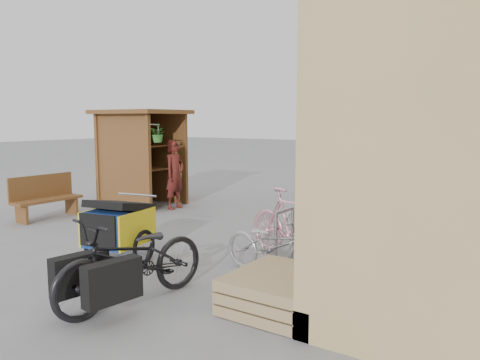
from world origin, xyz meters
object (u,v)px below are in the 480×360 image
Objects in this scene: bike_2 at (321,220)px; bike_4 at (353,208)px; pallet_stack at (279,291)px; bench at (45,196)px; bike_6 at (376,198)px; person_kiosk at (175,175)px; bike_0 at (272,246)px; bike_3 at (339,210)px; child_trailer at (118,225)px; cargo_bike at (132,261)px; bike_5 at (366,201)px; shopping_carts at (434,182)px; bike_1 at (293,224)px; kiosk at (138,144)px; bike_7 at (384,193)px.

bike_4 reaches higher than bike_2.
pallet_stack is 3.12m from bike_2.
bench is 0.82× the size of bike_6.
bike_0 is at bearing -128.19° from person_kiosk.
child_trailer is at bearing 163.04° from bike_3.
cargo_bike reaches higher than bike_3.
pallet_stack is at bearing 175.61° from bike_5.
shopping_carts is 0.89× the size of cargo_bike.
cargo_bike is 2.77m from bike_1.
person_kiosk reaches higher than bike_6.
kiosk is 2.67m from bench.
kiosk is at bearing 122.05° from child_trailer.
bike_5 is (0.11, 0.43, 0.08)m from bike_4.
kiosk is 1.49× the size of person_kiosk.
bike_5 is at bearing -2.42° from bike_2.
bike_3 reaches higher than bike_2.
bike_5 is (0.17, 2.83, -0.02)m from bike_1.
pallet_stack is at bearing -150.43° from bike_3.
bike_1 is at bearing -97.07° from shopping_carts.
bike_0 is 4.48m from bike_6.
bike_1 is at bearing -163.83° from bike_3.
shopping_carts is 1.13× the size of bike_3.
bike_7 is at bearing 55.74° from child_trailer.
cargo_bike is 5.57m from bike_5.
child_trailer is at bearing 136.22° from bike_4.
kiosk is 1.18× the size of cargo_bike.
bike_3 is 0.96× the size of bike_5.
bike_1 is (-0.78, -6.26, -0.04)m from shopping_carts.
bike_2 is at bearing 160.18° from bike_5.
kiosk is at bearing 148.34° from pallet_stack.
bike_0 reaches higher than pallet_stack.
bike_7 is at bearing 12.82° from bike_1.
bike_3 reaches higher than bike_4.
bike_1 is at bearing -120.36° from person_kiosk.
bike_6 reaches higher than bike_0.
shopping_carts is at bearing -9.65° from bike_6.
pallet_stack is 0.69× the size of bike_5.
bike_4 is at bearing 49.38° from child_trailer.
bike_3 is (-0.72, 3.53, 0.29)m from pallet_stack.
bike_6 is (-0.02, 4.48, 0.06)m from bike_0.
kiosk is 5.82m from bike_5.
cargo_bike is 1.27× the size of bike_3.
kiosk is at bearing 85.93° from bike_5.
child_trailer is 1.12× the size of bike_2.
bike_5 is at bearing 89.52° from cargo_bike.
child_trailer is 4.97m from bike_5.
bike_5 is (4.49, 0.73, -0.31)m from person_kiosk.
pallet_stack is at bearing -31.66° from kiosk.
shopping_carts is 1.22× the size of bike_2.
kiosk is 6.83m from cargo_bike.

